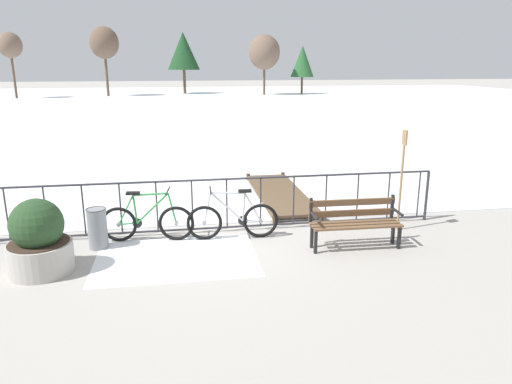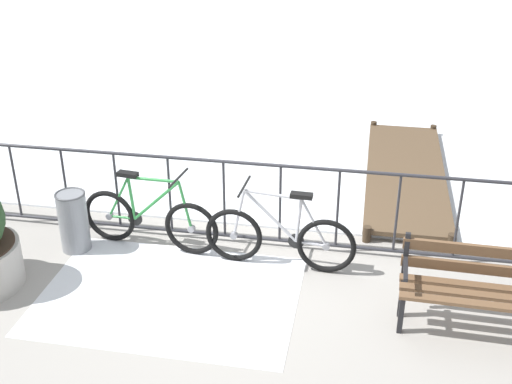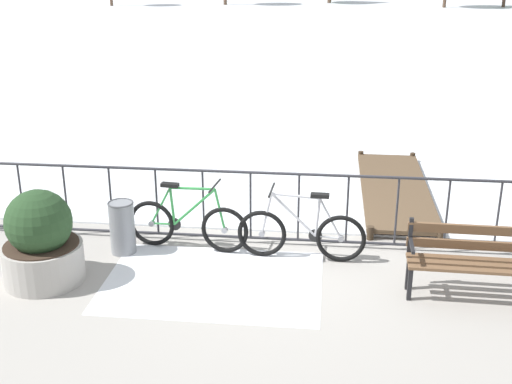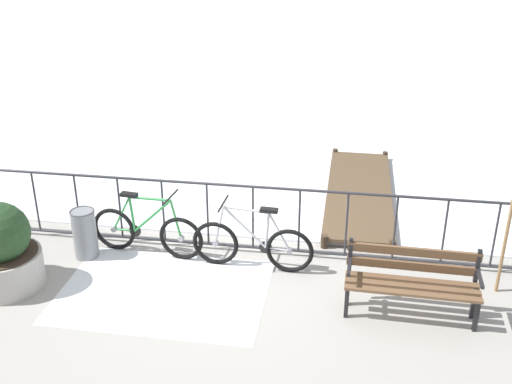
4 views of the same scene
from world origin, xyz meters
name	(u,v)px [view 2 (image 2 of 4)]	position (x,y,z in m)	size (l,w,h in m)	color
ground_plane	(252,243)	(0.00, 0.00, 0.00)	(160.00, 160.00, 0.00)	#9E9991
snow_patch	(170,295)	(-0.66, -1.20, 0.00)	(2.70, 1.92, 0.01)	white
railing_fence	(252,202)	(0.00, 0.00, 0.56)	(9.06, 0.06, 1.07)	#2D2D33
bicycle_near_railing	(149,219)	(-1.17, -0.29, 0.37)	(1.71, 0.52, 0.97)	black
bicycle_second	(280,238)	(0.40, -0.43, 0.37)	(1.71, 0.52, 0.97)	black
park_bench	(486,284)	(2.49, -1.16, 0.51)	(1.61, 0.52, 0.89)	brown
trash_bin	(73,221)	(-2.02, -0.49, 0.37)	(0.35, 0.35, 0.73)	gray
wooden_dock	(405,173)	(1.85, 2.14, 0.12)	(1.10, 3.79, 0.20)	brown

